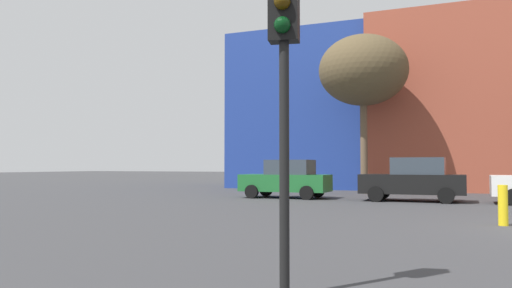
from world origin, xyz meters
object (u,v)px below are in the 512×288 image
Objects in this scene: parked_car_1 at (414,180)px; parked_car_0 at (286,179)px; bollard_yellow_0 at (503,205)px; bare_tree_0 at (363,71)px; traffic_light_near_left at (284,53)px.

parked_car_0 is at bearing -0.00° from parked_car_1.
parked_car_0 is 4.01× the size of bollard_yellow_0.
bollard_yellow_0 is (8.80, -8.30, -0.38)m from parked_car_0.
parked_car_1 is at bearing -58.91° from bare_tree_0.
parked_car_1 is at bearing 180.00° from parked_car_0.
parked_car_0 reaches higher than bollard_yellow_0.
bare_tree_0 is at bearing 114.24° from bollard_yellow_0.
parked_car_0 is at bearing -118.25° from bare_tree_0.
traffic_light_near_left reaches higher than parked_car_0.
parked_car_0 is 5.84m from parked_car_1.
bollard_yellow_0 is at bearing 136.65° from parked_car_0.
bare_tree_0 is (-3.18, 22.23, 3.92)m from traffic_light_near_left.
traffic_light_near_left is at bearing 90.31° from parked_car_1.
parked_car_0 is at bearing -171.96° from traffic_light_near_left.
bare_tree_0 reaches higher than parked_car_1.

